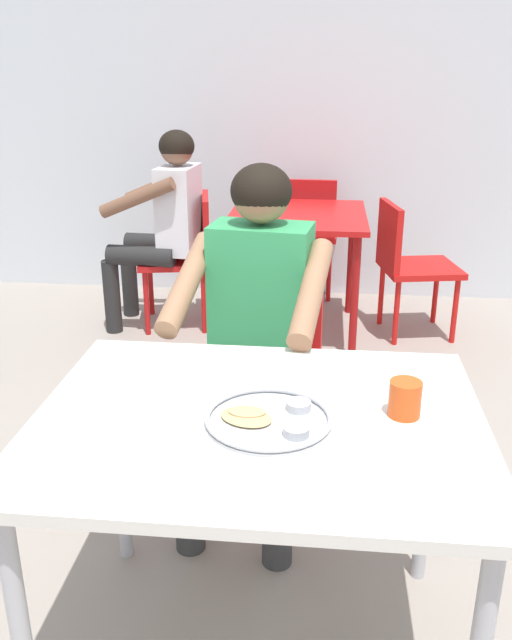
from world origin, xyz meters
name	(u,v)px	position (x,y,z in m)	size (l,w,h in m)	color
back_wall	(316,38)	(0.00, 3.31, 1.70)	(12.00, 0.12, 3.40)	silver
table_foreground	(259,444)	(-0.04, 0.04, 0.68)	(1.08, 0.84, 0.75)	silver
thali_tray	(269,418)	(-0.02, 0.01, 0.77)	(0.30, 0.30, 0.03)	#B7BABF
drinking_cup	(405,398)	(0.30, 0.08, 0.80)	(0.08, 0.08, 0.09)	#D84C19
chair_foreground	(267,355)	(-0.10, 0.96, 0.51)	(0.46, 0.45, 0.87)	red
diner_foreground	(255,317)	(-0.13, 0.74, 0.74)	(0.54, 0.59, 1.24)	#383838
table_background_red	(297,229)	(-0.06, 2.49, 0.64)	(0.79, 0.87, 0.74)	#B71414
chair_red_left	(187,250)	(-0.74, 2.56, 0.48)	(0.50, 0.51, 0.81)	#AE1414
chair_red_right	(408,260)	(0.59, 2.52, 0.47)	(0.50, 0.49, 0.80)	red
chair_red_far	(309,228)	(-0.01, 3.17, 0.49)	(0.40, 0.43, 0.84)	red
patron_background	(164,213)	(-0.85, 2.49, 0.72)	(0.57, 0.52, 1.20)	black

